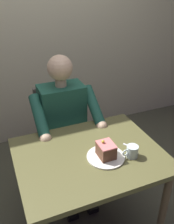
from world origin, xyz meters
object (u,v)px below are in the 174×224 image
(dining_table, at_px, (89,165))
(dessert_spoon, at_px, (134,150))
(cake_slice, at_px, (106,150))
(coffee_cup, at_px, (132,151))
(seated_person, at_px, (66,128))
(chair, at_px, (60,131))

(dining_table, height_order, dessert_spoon, dessert_spoon)
(cake_slice, xyz_separation_m, dessert_spoon, (-0.20, 0.01, -0.05))
(coffee_cup, relative_size, dessert_spoon, 0.78)
(cake_slice, bearing_deg, coffee_cup, 160.74)
(coffee_cup, bearing_deg, dessert_spoon, -133.34)
(dessert_spoon, bearing_deg, seated_person, -64.32)
(seated_person, distance_m, coffee_cup, 0.68)
(cake_slice, bearing_deg, chair, -83.94)
(seated_person, relative_size, cake_slice, 10.54)
(coffee_cup, height_order, dessert_spoon, coffee_cup)
(cake_slice, bearing_deg, dining_table, -43.18)
(seated_person, height_order, coffee_cup, seated_person)
(cake_slice, relative_size, coffee_cup, 1.07)
(coffee_cup, bearing_deg, cake_slice, -19.26)
(chair, distance_m, seated_person, 0.22)
(chair, height_order, seated_person, seated_person)
(chair, bearing_deg, cake_slice, 96.06)
(cake_slice, bearing_deg, dessert_spoon, 177.94)
(chair, distance_m, dessert_spoon, 0.84)
(chair, height_order, dessert_spoon, chair)
(coffee_cup, xyz_separation_m, dessert_spoon, (-0.04, -0.05, -0.04))
(dining_table, xyz_separation_m, cake_slice, (-0.08, 0.07, 0.16))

